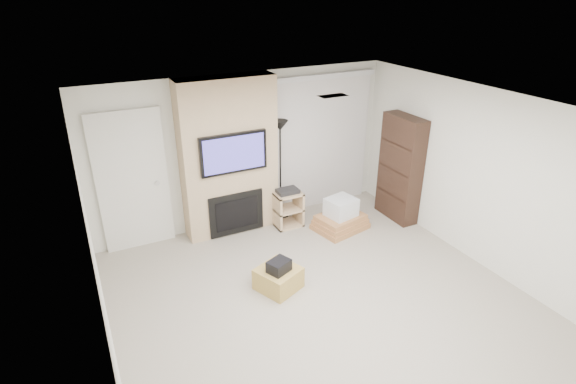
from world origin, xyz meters
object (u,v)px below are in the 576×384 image
ottoman (278,278)px  av_stand (288,206)px  floor_lamp (280,143)px  box_stack (341,217)px  bookshelf (400,169)px

ottoman → av_stand: (0.89, 1.49, 0.20)m
floor_lamp → box_stack: (0.72, -0.77, -1.17)m
ottoman → bookshelf: bearing=18.7°
ottoman → bookshelf: size_ratio=0.28×
floor_lamp → av_stand: size_ratio=2.65×
floor_lamp → av_stand: 1.06m
ottoman → box_stack: (1.61, 0.98, 0.06)m
ottoman → box_stack: size_ratio=0.54×
av_stand → ottoman: bearing=-120.7°
ottoman → av_stand: bearing=59.3°
floor_lamp → bookshelf: size_ratio=0.97×
box_stack → bookshelf: bearing=-3.4°
bookshelf → floor_lamp: bearing=155.3°
box_stack → bookshelf: bookshelf is taller
bookshelf → ottoman: bearing=-161.3°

